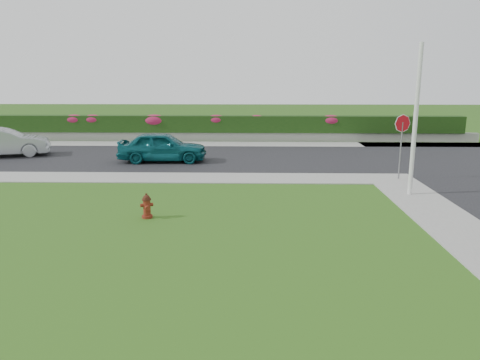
{
  "coord_description": "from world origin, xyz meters",
  "views": [
    {
      "loc": [
        0.98,
        -10.67,
        4.4
      ],
      "look_at": [
        0.62,
        4.75,
        0.9
      ],
      "focal_mm": 35.0,
      "sensor_mm": 36.0,
      "label": 1
    }
  ],
  "objects_px": {
    "fire_hydrant": "(147,206)",
    "sedan_silver": "(4,142)",
    "stop_sign": "(402,131)",
    "sedan_teal": "(162,147)",
    "utility_pole": "(415,121)"
  },
  "relations": [
    {
      "from": "fire_hydrant",
      "to": "sedan_silver",
      "type": "height_order",
      "value": "sedan_silver"
    },
    {
      "from": "sedan_silver",
      "to": "fire_hydrant",
      "type": "bearing_deg",
      "value": -156.04
    },
    {
      "from": "fire_hydrant",
      "to": "utility_pole",
      "type": "height_order",
      "value": "utility_pole"
    },
    {
      "from": "fire_hydrant",
      "to": "stop_sign",
      "type": "height_order",
      "value": "stop_sign"
    },
    {
      "from": "fire_hydrant",
      "to": "sedan_teal",
      "type": "height_order",
      "value": "sedan_teal"
    },
    {
      "from": "fire_hydrant",
      "to": "stop_sign",
      "type": "xyz_separation_m",
      "value": [
        9.54,
        5.64,
        1.71
      ]
    },
    {
      "from": "fire_hydrant",
      "to": "stop_sign",
      "type": "relative_size",
      "value": 0.28
    },
    {
      "from": "sedan_silver",
      "to": "utility_pole",
      "type": "xyz_separation_m",
      "value": [
        19.28,
        -7.75,
        1.94
      ]
    },
    {
      "from": "sedan_teal",
      "to": "stop_sign",
      "type": "height_order",
      "value": "stop_sign"
    },
    {
      "from": "sedan_teal",
      "to": "utility_pole",
      "type": "distance_m",
      "value": 12.39
    },
    {
      "from": "sedan_teal",
      "to": "utility_pole",
      "type": "height_order",
      "value": "utility_pole"
    },
    {
      "from": "sedan_silver",
      "to": "utility_pole",
      "type": "height_order",
      "value": "utility_pole"
    },
    {
      "from": "sedan_teal",
      "to": "stop_sign",
      "type": "relative_size",
      "value": 1.6
    },
    {
      "from": "sedan_teal",
      "to": "sedan_silver",
      "type": "height_order",
      "value": "sedan_silver"
    },
    {
      "from": "sedan_teal",
      "to": "sedan_silver",
      "type": "xyz_separation_m",
      "value": [
        -8.86,
        1.33,
        0.01
      ]
    }
  ]
}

